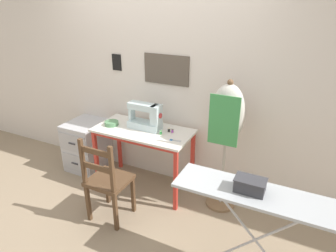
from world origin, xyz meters
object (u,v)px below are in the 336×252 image
at_px(thread_spool_near_machine, 161,133).
at_px(thread_spool_mid_table, 169,130).
at_px(sewing_machine, 147,117).
at_px(storage_box, 250,185).
at_px(ironing_board, 261,199).
at_px(filing_cabinet, 87,145).
at_px(fabric_bowl, 112,123).
at_px(dress_form, 227,120).
at_px(thread_spool_far_edge, 172,131).
at_px(wooden_chair, 107,181).
at_px(scissors, 174,140).

relative_size(thread_spool_near_machine, thread_spool_mid_table, 0.98).
xyz_separation_m(sewing_machine, storage_box, (1.33, -0.80, -0.00)).
bearing_deg(thread_spool_near_machine, ironing_board, -31.27).
bearing_deg(filing_cabinet, fabric_bowl, -12.16).
distance_m(thread_spool_near_machine, storage_box, 1.34).
bearing_deg(sewing_machine, filing_cabinet, 178.85).
bearing_deg(dress_form, thread_spool_far_edge, 179.26).
xyz_separation_m(wooden_chair, dress_form, (0.98, 0.72, 0.58)).
relative_size(scissors, wooden_chair, 0.14).
bearing_deg(dress_form, sewing_machine, -178.61).
bearing_deg(storage_box, thread_spool_mid_table, 141.91).
height_order(sewing_machine, thread_spool_far_edge, sewing_machine).
xyz_separation_m(thread_spool_far_edge, ironing_board, (1.11, -0.83, 0.02)).
xyz_separation_m(thread_spool_far_edge, wooden_chair, (-0.38, -0.73, -0.33)).
xyz_separation_m(sewing_machine, thread_spool_near_machine, (0.21, -0.07, -0.12)).
distance_m(sewing_machine, thread_spool_far_edge, 0.33).
height_order(fabric_bowl, dress_form, dress_form).
height_order(scissors, storage_box, storage_box).
relative_size(fabric_bowl, wooden_chair, 0.17).
distance_m(thread_spool_mid_table, storage_box, 1.36).
height_order(sewing_machine, fabric_bowl, sewing_machine).
xyz_separation_m(thread_spool_mid_table, thread_spool_far_edge, (0.04, -0.00, -0.00)).
bearing_deg(thread_spool_near_machine, sewing_machine, 162.82).
distance_m(sewing_machine, dress_form, 0.92).
relative_size(sewing_machine, filing_cabinet, 0.61).
bearing_deg(dress_form, wooden_chair, -143.77).
xyz_separation_m(thread_spool_mid_table, filing_cabinet, (-1.21, -0.02, -0.46)).
height_order(wooden_chair, dress_form, dress_form).
height_order(sewing_machine, ironing_board, sewing_machine).
bearing_deg(sewing_machine, thread_spool_mid_table, 7.38).
relative_size(thread_spool_mid_table, storage_box, 0.20).
relative_size(fabric_bowl, ironing_board, 0.12).
relative_size(fabric_bowl, thread_spool_near_machine, 3.71).
distance_m(sewing_machine, ironing_board, 1.63).
relative_size(sewing_machine, thread_spool_near_machine, 9.13).
height_order(thread_spool_near_machine, filing_cabinet, thread_spool_near_machine).
distance_m(thread_spool_far_edge, dress_form, 0.65).
height_order(scissors, wooden_chair, wooden_chair).
xyz_separation_m(thread_spool_near_machine, thread_spool_mid_table, (0.05, 0.10, 0.00)).
bearing_deg(thread_spool_far_edge, ironing_board, -36.69).
xyz_separation_m(filing_cabinet, dress_form, (1.86, 0.00, 0.71)).
relative_size(scissors, filing_cabinet, 0.20).
bearing_deg(thread_spool_near_machine, thread_spool_mid_table, 62.71).
distance_m(scissors, thread_spool_mid_table, 0.22).
xyz_separation_m(wooden_chair, storage_box, (1.40, -0.10, 0.45)).
relative_size(thread_spool_near_machine, wooden_chair, 0.05).
bearing_deg(ironing_board, fabric_bowl, 159.07).
bearing_deg(scissors, dress_form, 17.63).
distance_m(thread_spool_near_machine, thread_spool_mid_table, 0.11).
relative_size(sewing_machine, thread_spool_far_edge, 10.05).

